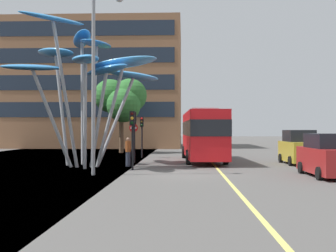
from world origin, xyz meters
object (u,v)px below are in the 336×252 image
leaf_sculpture (88,62)px  pedestrian (128,152)px  traffic_light_island_mid (142,128)px  traffic_light_kerb_near (132,127)px  car_parked_near (329,156)px  traffic_light_kerb_far (134,126)px  car_parked_mid (299,148)px  red_bus (203,133)px  street_lamp (100,62)px  no_entry_sign (134,137)px

leaf_sculpture → pedestrian: 6.03m
pedestrian → leaf_sculpture: bearing=-177.9°
traffic_light_island_mid → pedestrian: (-0.05, -7.82, -1.49)m
traffic_light_kerb_near → pedestrian: traffic_light_kerb_near is taller
traffic_light_island_mid → car_parked_near: size_ratio=0.72×
traffic_light_kerb_far → car_parked_mid: bearing=-2.3°
car_parked_near → red_bus: bearing=120.5°
car_parked_mid → street_lamp: bearing=-149.5°
red_bus → traffic_light_island_mid: 5.86m
traffic_light_kerb_far → car_parked_near: 12.86m
red_bus → traffic_light_kerb_near: bearing=-122.8°
no_entry_sign → pedestrian: bearing=-90.3°
traffic_light_island_mid → leaf_sculpture: bearing=-107.6°
red_bus → pedestrian: size_ratio=6.00×
leaf_sculpture → pedestrian: bearing=2.1°
leaf_sculpture → pedestrian: size_ratio=5.19×
red_bus → car_parked_near: (5.55, -9.42, -1.06)m
traffic_light_kerb_far → no_entry_sign: bearing=112.5°
leaf_sculpture → traffic_light_island_mid: bearing=72.4°
car_parked_mid → traffic_light_kerb_near: bearing=-157.4°
red_bus → traffic_light_island_mid: bearing=143.7°
traffic_light_kerb_near → car_parked_mid: traffic_light_kerb_near is taller
red_bus → traffic_light_kerb_far: red_bus is taller
traffic_light_kerb_far → no_entry_sign: (-0.05, 0.13, -0.72)m
traffic_light_kerb_near → traffic_light_island_mid: traffic_light_kerb_near is taller
traffic_light_kerb_near → traffic_light_kerb_far: traffic_light_kerb_far is taller
street_lamp → pedestrian: size_ratio=5.10×
red_bus → car_parked_near: bearing=-59.5°
leaf_sculpture → street_lamp: street_lamp is taller
car_parked_mid → pedestrian: size_ratio=2.34×
red_bus → car_parked_mid: (6.14, -2.24, -0.99)m
traffic_light_island_mid → car_parked_mid: bearing=-27.7°
leaf_sculpture → no_entry_sign: leaf_sculpture is taller
leaf_sculpture → car_parked_near: bearing=-21.3°
leaf_sculpture → traffic_light_island_mid: size_ratio=2.80×
traffic_light_island_mid → red_bus: bearing=-36.3°
traffic_light_island_mid → pedestrian: bearing=-90.4°
leaf_sculpture → traffic_light_kerb_far: (2.52, 2.64, -3.90)m
leaf_sculpture → traffic_light_island_mid: (2.50, 7.91, -4.02)m
red_bus → street_lamp: (-5.55, -9.12, 3.59)m
pedestrian → traffic_light_island_mid: bearing=89.6°
street_lamp → no_entry_sign: 8.41m
red_bus → leaf_sculpture: 9.54m
traffic_light_island_mid → street_lamp: size_ratio=0.36×
car_parked_near → car_parked_mid: size_ratio=1.10×
car_parked_mid → no_entry_sign: (-10.89, 0.56, 0.73)m
leaf_sculpture → traffic_light_kerb_near: size_ratio=2.80×
no_entry_sign → leaf_sculpture: bearing=-131.7°
red_bus → no_entry_sign: bearing=-160.5°
car_parked_near → street_lamp: size_ratio=0.51×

